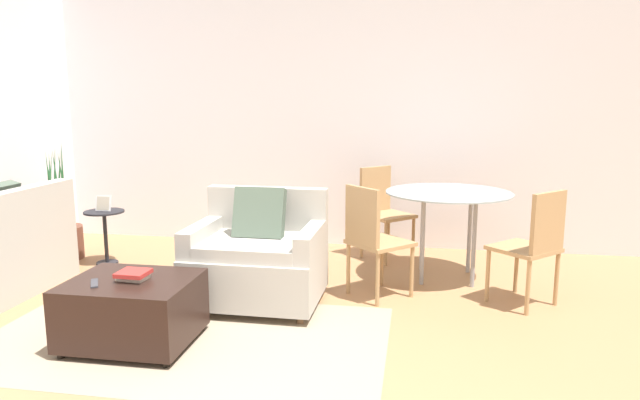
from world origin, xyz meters
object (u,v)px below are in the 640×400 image
(armchair, at_px, (258,258))
(picture_frame, at_px, (103,203))
(ottoman, at_px, (133,309))
(book_stack, at_px, (133,275))
(dining_chair_near_left, at_px, (372,234))
(side_table, at_px, (105,227))
(tv_remote_primary, at_px, (94,283))
(potted_plant, at_px, (59,233))
(dining_table, at_px, (448,202))
(dining_chair_near_right, at_px, (535,241))
(dining_chair_far_left, at_px, (382,206))

(armchair, distance_m, picture_frame, 1.91)
(ottoman, bearing_deg, book_stack, -4.07)
(dining_chair_near_left, bearing_deg, side_table, 168.72)
(tv_remote_primary, distance_m, side_table, 2.01)
(side_table, bearing_deg, potted_plant, 170.31)
(dining_table, distance_m, dining_chair_near_right, 0.88)
(armchair, bearing_deg, book_stack, -122.85)
(picture_frame, relative_size, dining_table, 0.14)
(dining_chair_near_right, height_order, dining_chair_far_left, same)
(book_stack, xyz_separation_m, side_table, (-1.16, 1.65, -0.10))
(side_table, bearing_deg, tv_remote_primary, -61.51)
(side_table, relative_size, picture_frame, 3.44)
(potted_plant, xyz_separation_m, dining_chair_far_left, (3.13, 0.61, 0.26))
(book_stack, distance_m, tv_remote_primary, 0.23)
(book_stack, xyz_separation_m, dining_chair_near_right, (2.64, 1.14, 0.05))
(potted_plant, xyz_separation_m, dining_table, (3.74, 0.00, 0.43))
(dining_chair_near_left, bearing_deg, ottoman, -141.77)
(armchair, distance_m, side_table, 1.89)
(picture_frame, bearing_deg, side_table, -90.00)
(armchair, relative_size, potted_plant, 0.84)
(dining_chair_near_right, bearing_deg, dining_table, 135.00)
(tv_remote_primary, xyz_separation_m, dining_chair_far_left, (1.62, 2.47, 0.08))
(tv_remote_primary, bearing_deg, picture_frame, 118.49)
(dining_chair_near_left, height_order, dining_chair_far_left, same)
(ottoman, bearing_deg, side_table, 124.66)
(ottoman, relative_size, potted_plant, 0.67)
(picture_frame, distance_m, dining_chair_far_left, 2.68)
(ottoman, relative_size, dining_chair_near_left, 0.87)
(dining_chair_near_left, bearing_deg, tv_remote_primary, -142.34)
(dining_chair_near_left, xyz_separation_m, dining_chair_near_right, (1.22, 0.00, 0.00))
(potted_plant, bearing_deg, book_stack, -45.61)
(dining_chair_far_left, bearing_deg, picture_frame, -164.77)
(dining_chair_near_left, height_order, dining_chair_near_right, same)
(picture_frame, relative_size, dining_chair_near_left, 0.17)
(armchair, relative_size, ottoman, 1.26)
(armchair, distance_m, book_stack, 1.05)
(dining_chair_near_right, bearing_deg, armchair, -172.92)
(potted_plant, height_order, dining_chair_near_left, potted_plant)
(armchair, xyz_separation_m, potted_plant, (-2.28, 0.87, -0.09))
(dining_table, relative_size, dining_chair_far_left, 1.20)
(dining_chair_far_left, bearing_deg, dining_table, -45.00)
(potted_plant, distance_m, side_table, 0.57)
(tv_remote_primary, xyz_separation_m, potted_plant, (-1.51, 1.86, -0.18))
(book_stack, xyz_separation_m, potted_plant, (-1.71, 1.75, -0.21))
(armchair, relative_size, picture_frame, 6.57)
(dining_chair_far_left, bearing_deg, armchair, -120.13)
(dining_table, height_order, dining_chair_near_left, dining_chair_near_left)
(potted_plant, bearing_deg, tv_remote_primary, -50.96)
(dining_chair_near_left, relative_size, dining_chair_near_right, 1.00)
(dining_chair_far_left, bearing_deg, book_stack, -121.16)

